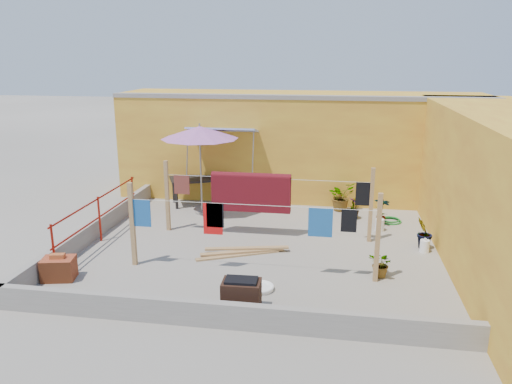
# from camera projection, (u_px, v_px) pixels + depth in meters

# --- Properties ---
(ground) EXTENTS (80.00, 80.00, 0.00)m
(ground) POSITION_uv_depth(u_px,v_px,m) (261.00, 247.00, 11.58)
(ground) COLOR #9E998E
(ground) RESTS_ON ground
(wall_back) EXTENTS (11.00, 3.27, 3.21)m
(wall_back) POSITION_uv_depth(u_px,v_px,m) (299.00, 145.00, 15.54)
(wall_back) COLOR gold
(wall_back) RESTS_ON ground
(wall_right) EXTENTS (2.40, 9.00, 3.20)m
(wall_right) POSITION_uv_depth(u_px,v_px,m) (508.00, 190.00, 10.35)
(wall_right) COLOR gold
(wall_right) RESTS_ON ground
(parapet_front) EXTENTS (8.30, 0.16, 0.44)m
(parapet_front) POSITION_uv_depth(u_px,v_px,m) (228.00, 315.00, 8.12)
(parapet_front) COLOR gray
(parapet_front) RESTS_ON ground
(parapet_left) EXTENTS (0.16, 7.30, 0.44)m
(parapet_left) POSITION_uv_depth(u_px,v_px,m) (96.00, 229.00, 12.15)
(parapet_left) COLOR gray
(parapet_left) RESTS_ON ground
(red_railing) EXTENTS (0.05, 4.20, 1.10)m
(red_railing) POSITION_uv_depth(u_px,v_px,m) (99.00, 212.00, 11.79)
(red_railing) COLOR maroon
(red_railing) RESTS_ON ground
(clothesline_rig) EXTENTS (5.09, 2.35, 1.80)m
(clothesline_rig) POSITION_uv_depth(u_px,v_px,m) (252.00, 197.00, 11.88)
(clothesline_rig) COLOR tan
(clothesline_rig) RESTS_ON ground
(patio_umbrella) EXTENTS (2.12, 2.12, 2.54)m
(patio_umbrella) POSITION_uv_depth(u_px,v_px,m) (200.00, 133.00, 13.45)
(patio_umbrella) COLOR gray
(patio_umbrella) RESTS_ON ground
(outdoor_table) EXTENTS (1.92, 1.50, 0.81)m
(outdoor_table) POSITION_uv_depth(u_px,v_px,m) (200.00, 180.00, 14.79)
(outdoor_table) COLOR black
(outdoor_table) RESTS_ON ground
(brick_stack) EXTENTS (0.70, 0.57, 0.54)m
(brick_stack) POSITION_uv_depth(u_px,v_px,m) (59.00, 268.00, 9.88)
(brick_stack) COLOR #9F4824
(brick_stack) RESTS_ON ground
(lumber_pile) EXTENTS (1.98, 0.99, 0.12)m
(lumber_pile) POSITION_uv_depth(u_px,v_px,m) (242.00, 252.00, 11.16)
(lumber_pile) COLOR tan
(lumber_pile) RESTS_ON ground
(brazier) EXTENTS (0.68, 0.47, 0.60)m
(brazier) POSITION_uv_depth(u_px,v_px,m) (241.00, 295.00, 8.64)
(brazier) COLOR #321A13
(brazier) RESTS_ON ground
(white_basin) EXTENTS (0.53, 0.53, 0.09)m
(white_basin) POSITION_uv_depth(u_px,v_px,m) (260.00, 287.00, 9.47)
(white_basin) COLOR white
(white_basin) RESTS_ON ground
(water_jug_a) EXTENTS (0.21, 0.21, 0.33)m
(water_jug_a) POSITION_uv_depth(u_px,v_px,m) (425.00, 246.00, 11.26)
(water_jug_a) COLOR white
(water_jug_a) RESTS_ON ground
(water_jug_b) EXTENTS (0.22, 0.22, 0.35)m
(water_jug_b) POSITION_uv_depth(u_px,v_px,m) (380.00, 225.00, 12.64)
(water_jug_b) COLOR white
(water_jug_b) RESTS_ON ground
(green_hose) EXTENTS (0.57, 0.57, 0.08)m
(green_hose) POSITION_uv_depth(u_px,v_px,m) (391.00, 220.00, 13.34)
(green_hose) COLOR #1B7A29
(green_hose) RESTS_ON ground
(plant_back_a) EXTENTS (0.99, 0.99, 0.83)m
(plant_back_a) POSITION_uv_depth(u_px,v_px,m) (341.00, 196.00, 14.23)
(plant_back_a) COLOR #1C5E1B
(plant_back_a) RESTS_ON ground
(plant_back_b) EXTENTS (0.44, 0.44, 0.60)m
(plant_back_b) POSITION_uv_depth(u_px,v_px,m) (353.00, 208.00, 13.53)
(plant_back_b) COLOR #1C5E1B
(plant_back_b) RESTS_ON ground
(plant_right_a) EXTENTS (0.49, 0.42, 0.78)m
(plant_right_a) POSITION_uv_depth(u_px,v_px,m) (382.00, 210.00, 13.02)
(plant_right_a) COLOR #1C5E1B
(plant_right_a) RESTS_ON ground
(plant_right_b) EXTENTS (0.49, 0.53, 0.77)m
(plant_right_b) POSITION_uv_depth(u_px,v_px,m) (424.00, 233.00, 11.39)
(plant_right_b) COLOR #1C5E1B
(plant_right_b) RESTS_ON ground
(plant_right_c) EXTENTS (0.65, 0.65, 0.55)m
(plant_right_c) POSITION_uv_depth(u_px,v_px,m) (382.00, 264.00, 9.97)
(plant_right_c) COLOR #1C5E1B
(plant_right_c) RESTS_ON ground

